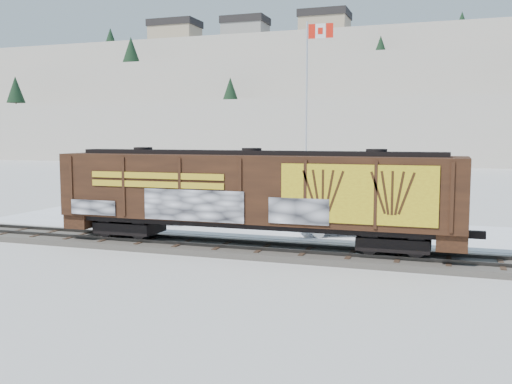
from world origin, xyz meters
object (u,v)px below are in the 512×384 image
(flagpole, at_px, (308,140))
(car_white, at_px, (344,220))
(hopper_railcar, at_px, (252,192))
(car_silver, at_px, (197,212))
(car_dark, at_px, (375,221))

(flagpole, height_order, car_white, flagpole)
(hopper_railcar, bearing_deg, car_white, 61.06)
(car_silver, distance_m, car_dark, 10.59)
(hopper_railcar, height_order, car_dark, hopper_railcar)
(car_silver, relative_size, car_white, 0.82)
(car_silver, bearing_deg, flagpole, -48.89)
(flagpole, bearing_deg, hopper_railcar, -85.79)
(flagpole, relative_size, car_silver, 3.19)
(flagpole, relative_size, car_white, 2.63)
(hopper_railcar, bearing_deg, car_silver, 131.08)
(hopper_railcar, height_order, flagpole, flagpole)
(car_white, bearing_deg, hopper_railcar, 127.15)
(car_silver, bearing_deg, car_white, -115.68)
(car_white, bearing_deg, car_silver, 60.35)
(car_white, xyz_separation_m, car_dark, (1.48, 1.52, -0.22))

